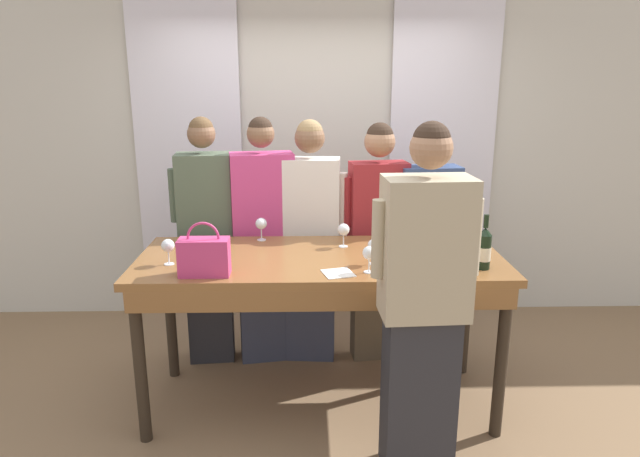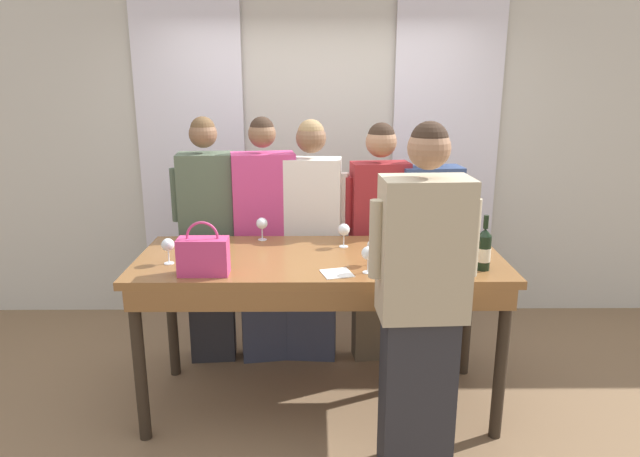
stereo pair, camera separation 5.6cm
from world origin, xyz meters
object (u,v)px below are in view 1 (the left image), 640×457
(guest_striped_shirt, at_px, (377,239))
(guest_navy_coat, at_px, (426,242))
(wine_bottle, at_px, (484,249))
(handbag, at_px, (204,256))
(wine_glass_center_right, at_px, (479,245))
(tasting_bar, at_px, (320,274))
(wine_glass_front_left, at_px, (212,245))
(guest_pink_top, at_px, (263,241))
(wine_glass_front_mid, at_px, (369,254))
(guest_cream_sweater, at_px, (310,240))
(wine_glass_center_mid, at_px, (261,224))
(wine_glass_center_left, at_px, (344,230))
(guest_olive_jacket, at_px, (207,241))
(host_pouring, at_px, (423,305))
(wine_glass_back_left, at_px, (168,246))
(wine_glass_front_right, at_px, (374,246))

(guest_striped_shirt, distance_m, guest_navy_coat, 0.36)
(wine_bottle, xyz_separation_m, handbag, (-1.56, -0.07, -0.01))
(wine_glass_center_right, xyz_separation_m, guest_navy_coat, (-0.14, 0.77, -0.21))
(tasting_bar, distance_m, guest_striped_shirt, 0.78)
(wine_bottle, relative_size, wine_glass_front_left, 2.07)
(handbag, height_order, guest_pink_top, guest_pink_top)
(guest_pink_top, bearing_deg, wine_glass_front_mid, -54.73)
(handbag, distance_m, guest_cream_sweater, 1.13)
(wine_glass_center_mid, xyz_separation_m, guest_striped_shirt, (0.81, 0.27, -0.19))
(guest_navy_coat, bearing_deg, wine_bottle, -81.22)
(wine_glass_front_mid, height_order, wine_glass_center_left, same)
(tasting_bar, relative_size, guest_striped_shirt, 1.26)
(wine_glass_front_mid, xyz_separation_m, guest_striped_shirt, (0.16, 0.92, -0.19))
(tasting_bar, height_order, wine_glass_front_mid, wine_glass_front_mid)
(wine_glass_front_mid, xyz_separation_m, guest_olive_jacket, (-1.06, 0.92, -0.19))
(tasting_bar, xyz_separation_m, guest_cream_sweater, (-0.06, 0.66, 0.03))
(guest_navy_coat, xyz_separation_m, host_pouring, (-0.28, -1.27, 0.05))
(tasting_bar, relative_size, host_pouring, 1.19)
(tasting_bar, distance_m, wine_glass_center_mid, 0.58)
(wine_glass_front_mid, relative_size, wine_glass_center_left, 1.00)
(wine_glass_center_left, height_order, guest_olive_jacket, guest_olive_jacket)
(wine_glass_front_mid, bearing_deg, guest_cream_sweater, 109.09)
(guest_navy_coat, bearing_deg, guest_pink_top, 180.00)
(tasting_bar, bearing_deg, host_pouring, -50.52)
(wine_glass_back_left, xyz_separation_m, guest_olive_jacket, (0.09, 0.76, -0.19))
(wine_glass_front_right, distance_m, wine_glass_center_right, 0.61)
(wine_glass_center_right, xyz_separation_m, wine_glass_back_left, (-1.80, 0.01, 0.00))
(guest_striped_shirt, bearing_deg, wine_glass_front_left, -144.84)
(wine_bottle, distance_m, wine_glass_center_mid, 1.43)
(wine_glass_center_mid, bearing_deg, wine_glass_center_left, -16.77)
(wine_glass_back_left, bearing_deg, wine_glass_center_mid, 44.18)
(wine_glass_center_mid, xyz_separation_m, guest_pink_top, (-0.01, 0.27, -0.20))
(wine_bottle, bearing_deg, wine_glass_center_left, 150.01)
(guest_cream_sweater, bearing_deg, wine_glass_center_mid, -139.77)
(wine_bottle, distance_m, guest_pink_top, 1.59)
(wine_glass_back_left, distance_m, guest_navy_coat, 1.84)
(wine_glass_front_mid, xyz_separation_m, wine_glass_center_left, (-0.11, 0.49, 0.00))
(guest_striped_shirt, bearing_deg, guest_cream_sweater, -180.00)
(guest_striped_shirt, xyz_separation_m, guest_navy_coat, (0.36, 0.00, -0.03))
(wine_bottle, height_order, wine_glass_center_right, wine_bottle)
(wine_glass_front_left, height_order, guest_pink_top, guest_pink_top)
(wine_glass_front_right, height_order, guest_cream_sweater, guest_cream_sweater)
(wine_glass_center_mid, bearing_deg, host_pouring, -48.31)
(wine_glass_back_left, relative_size, guest_striped_shirt, 0.09)
(guest_navy_coat, bearing_deg, wine_glass_front_right, -121.17)
(wine_glass_center_mid, bearing_deg, guest_olive_jacket, 146.21)
(wine_glass_front_left, xyz_separation_m, wine_glass_back_left, (-0.25, -0.02, 0.00))
(wine_glass_back_left, bearing_deg, guest_olive_jacket, 83.36)
(guest_pink_top, xyz_separation_m, guest_striped_shirt, (0.81, 0.00, 0.01))
(handbag, height_order, wine_glass_front_mid, handbag)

